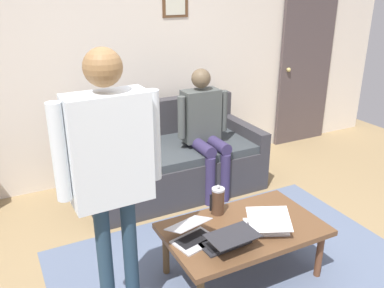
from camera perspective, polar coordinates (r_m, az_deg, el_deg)
name	(u,v)px	position (r m, az deg, el deg)	size (l,w,h in m)	color
ground_plane	(240,283)	(3.16, 6.72, -18.75)	(7.68, 7.68, 0.00)	#957B53
area_rug	(249,281)	(3.17, 7.95, -18.54)	(2.67, 2.14, 0.01)	slate
back_wall	(131,54)	(4.46, -8.57, 12.41)	(7.04, 0.11, 2.70)	silver
interior_door	(305,67)	(5.64, 15.61, 10.39)	(0.82, 0.09, 2.05)	#4E4242
couch	(170,161)	(4.28, -3.09, -2.42)	(1.81, 0.92, 0.88)	#373539
coffee_table	(243,232)	(3.02, 7.21, -12.13)	(1.13, 0.69, 0.41)	brown
laptop_left	(267,224)	(2.97, 10.44, -10.99)	(0.39, 0.39, 0.16)	silver
laptop_center	(226,239)	(2.78, 4.81, -13.18)	(0.35, 0.34, 0.12)	#28282D
laptop_right	(193,235)	(2.82, 0.08, -12.61)	(0.34, 0.33, 0.14)	silver
french_press	(218,201)	(3.09, 3.65, -7.95)	(0.12, 0.10, 0.24)	#4C3323
person_standing	(110,163)	(2.28, -11.37, -2.62)	(0.61, 0.21, 1.75)	#243B4F
person_seated	(205,125)	(4.05, 1.76, 2.64)	(0.55, 0.51, 1.28)	#352C53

